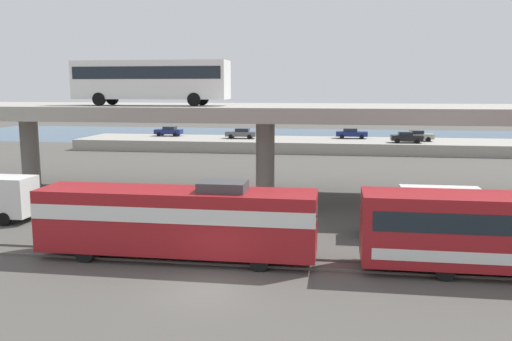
% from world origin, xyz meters
% --- Properties ---
extents(ground_plane, '(260.00, 260.00, 0.00)m').
position_xyz_m(ground_plane, '(0.00, 0.00, 0.00)').
color(ground_plane, '#4C4944').
extents(rail_strip_near, '(110.00, 0.12, 0.12)m').
position_xyz_m(rail_strip_near, '(0.00, 3.24, 0.06)').
color(rail_strip_near, '#59544C').
rests_on(rail_strip_near, ground_plane).
extents(rail_strip_far, '(110.00, 0.12, 0.12)m').
position_xyz_m(rail_strip_far, '(0.00, 4.76, 0.06)').
color(rail_strip_far, '#59544C').
rests_on(rail_strip_far, ground_plane).
extents(train_locomotive, '(15.46, 3.04, 4.18)m').
position_xyz_m(train_locomotive, '(-3.22, 4.00, 2.19)').
color(train_locomotive, maroon).
rests_on(train_locomotive, ground_plane).
extents(highway_overpass, '(96.00, 12.70, 7.54)m').
position_xyz_m(highway_overpass, '(0.00, 20.00, 6.80)').
color(highway_overpass, '#9E998E').
rests_on(highway_overpass, ground_plane).
extents(transit_bus_on_overpass, '(12.00, 2.68, 3.40)m').
position_xyz_m(transit_bus_on_overpass, '(-8.60, 17.76, 9.60)').
color(transit_bus_on_overpass, silver).
rests_on(transit_bus_on_overpass, highway_overpass).
extents(service_truck_east, '(6.80, 2.46, 3.04)m').
position_xyz_m(service_truck_east, '(10.89, 9.94, 1.64)').
color(service_truck_east, black).
rests_on(service_truck_east, ground_plane).
extents(pier_parking_lot, '(63.99, 10.98, 1.54)m').
position_xyz_m(pier_parking_lot, '(0.00, 55.00, 0.77)').
color(pier_parking_lot, '#9E998E').
rests_on(pier_parking_lot, ground_plane).
extents(parked_car_0, '(4.56, 1.90, 1.50)m').
position_xyz_m(parked_car_0, '(7.80, 57.54, 2.32)').
color(parked_car_0, navy).
rests_on(parked_car_0, pier_parking_lot).
extents(parked_car_1, '(4.19, 1.97, 1.50)m').
position_xyz_m(parked_car_1, '(15.03, 52.26, 2.32)').
color(parked_car_1, black).
rests_on(parked_car_1, pier_parking_lot).
extents(parked_car_2, '(4.47, 1.88, 1.50)m').
position_xyz_m(parked_car_2, '(-8.26, 55.15, 2.32)').
color(parked_car_2, '#515459').
rests_on(parked_car_2, pier_parking_lot).
extents(parked_car_3, '(4.23, 1.83, 1.50)m').
position_xyz_m(parked_car_3, '(16.88, 54.92, 2.32)').
color(parked_car_3, '#9E998C').
rests_on(parked_car_3, pier_parking_lot).
extents(parked_car_4, '(4.15, 2.00, 1.50)m').
position_xyz_m(parked_car_4, '(-20.09, 57.48, 2.32)').
color(parked_car_4, navy).
rests_on(parked_car_4, pier_parking_lot).
extents(harbor_water, '(140.00, 36.00, 0.01)m').
position_xyz_m(harbor_water, '(0.00, 78.00, 0.00)').
color(harbor_water, '#2D5170').
rests_on(harbor_water, ground_plane).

